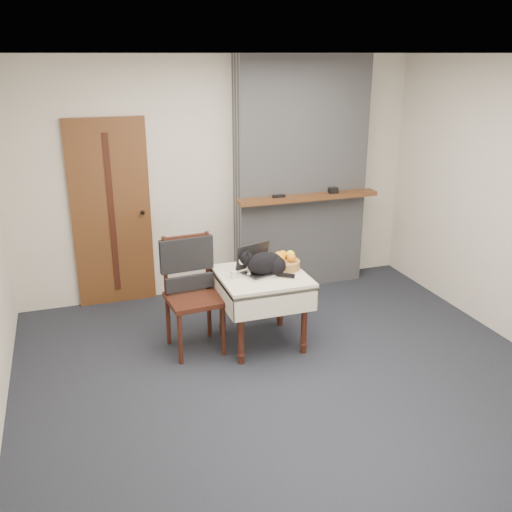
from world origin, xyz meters
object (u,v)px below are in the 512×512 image
(side_table, at_px, (262,286))
(cream_jar, at_px, (234,275))
(door, at_px, (111,214))
(laptop, at_px, (258,266))
(pill_bottle, at_px, (282,272))
(fruit_basket, at_px, (285,262))
(cat, at_px, (266,264))
(chair, at_px, (190,277))

(side_table, xyz_separation_m, cream_jar, (-0.27, -0.01, 0.15))
(door, distance_m, laptop, 1.82)
(door, distance_m, side_table, 1.90)
(pill_bottle, relative_size, fruit_basket, 0.29)
(door, height_order, side_table, door)
(laptop, bearing_deg, cream_jar, 174.58)
(laptop, bearing_deg, side_table, -91.15)
(laptop, relative_size, cream_jar, 6.49)
(cat, bearing_deg, side_table, 160.34)
(pill_bottle, xyz_separation_m, chair, (-0.78, 0.29, -0.06))
(fruit_basket, bearing_deg, door, 136.57)
(cat, height_order, fruit_basket, cat)
(door, xyz_separation_m, cat, (1.21, -1.45, -0.19))
(door, bearing_deg, cat, -50.11)
(pill_bottle, bearing_deg, fruit_basket, 61.66)
(door, xyz_separation_m, fruit_basket, (1.44, -1.36, -0.24))
(laptop, bearing_deg, fruit_basket, -15.00)
(side_table, distance_m, cream_jar, 0.31)
(pill_bottle, xyz_separation_m, fruit_basket, (0.10, 0.18, 0.02))
(cat, height_order, cream_jar, cat)
(door, distance_m, cat, 1.90)
(door, relative_size, pill_bottle, 24.76)
(chair, bearing_deg, laptop, -16.90)
(side_table, distance_m, laptop, 0.19)
(cat, relative_size, fruit_basket, 1.66)
(door, distance_m, pill_bottle, 2.05)
(door, height_order, chair, door)
(side_table, height_order, cat, cat)
(laptop, distance_m, fruit_basket, 0.27)
(cat, bearing_deg, laptop, 139.70)
(cream_jar, distance_m, fruit_basket, 0.53)
(side_table, bearing_deg, cat, -37.27)
(cream_jar, height_order, fruit_basket, fruit_basket)
(fruit_basket, distance_m, chair, 0.89)
(door, relative_size, fruit_basket, 7.11)
(cream_jar, xyz_separation_m, pill_bottle, (0.43, -0.09, 0.01))
(laptop, height_order, chair, chair)
(pill_bottle, distance_m, chair, 0.84)
(cream_jar, distance_m, pill_bottle, 0.44)
(laptop, relative_size, chair, 0.41)
(door, bearing_deg, laptop, -49.73)
(side_table, xyz_separation_m, laptop, (-0.02, 0.05, 0.18))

